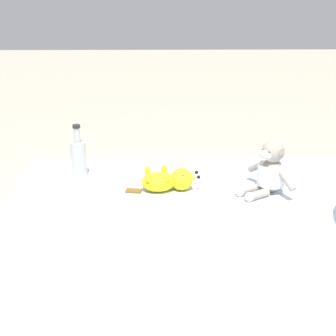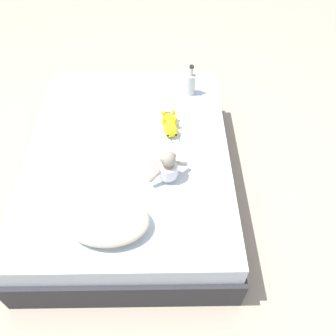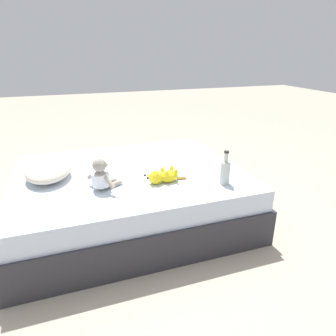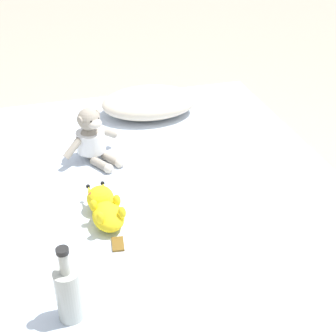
% 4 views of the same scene
% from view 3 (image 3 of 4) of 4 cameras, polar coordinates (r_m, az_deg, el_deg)
% --- Properties ---
extents(ground_plane, '(16.00, 16.00, 0.00)m').
position_cam_3_polar(ground_plane, '(2.64, -6.99, -9.54)').
color(ground_plane, '#B7A893').
extents(bed, '(1.42, 1.82, 0.44)m').
position_cam_3_polar(bed, '(2.54, -7.22, -5.32)').
color(bed, '#2D2D33').
rests_on(bed, ground_plane).
extents(pillow, '(0.50, 0.36, 0.13)m').
position_cam_3_polar(pillow, '(2.46, -21.80, -0.32)').
color(pillow, beige).
rests_on(pillow, bed).
extents(plush_monkey, '(0.26, 0.25, 0.24)m').
position_cam_3_polar(plush_monkey, '(2.13, -12.46, -1.63)').
color(plush_monkey, '#9E9384').
rests_on(plush_monkey, bed).
extents(plush_yellow_creature, '(0.12, 0.33, 0.10)m').
position_cam_3_polar(plush_yellow_creature, '(2.21, -0.97, -1.59)').
color(plush_yellow_creature, yellow).
rests_on(plush_yellow_creature, bed).
extents(glass_bottle, '(0.07, 0.07, 0.25)m').
position_cam_3_polar(glass_bottle, '(2.21, 10.77, -0.71)').
color(glass_bottle, '#B7BCB2').
rests_on(glass_bottle, bed).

